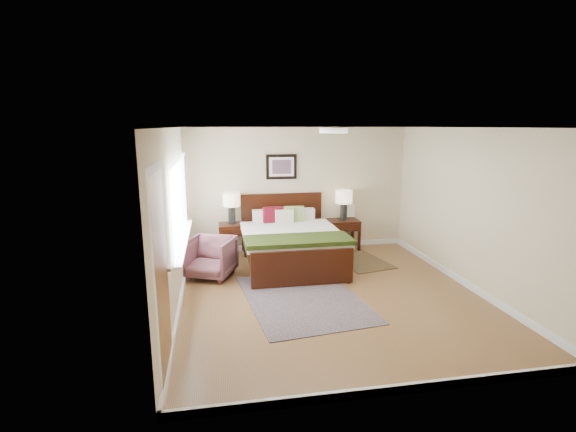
% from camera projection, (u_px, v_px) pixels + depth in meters
% --- Properties ---
extents(floor, '(5.00, 5.00, 0.00)m').
position_uv_depth(floor, '(330.00, 294.00, 6.40)').
color(floor, brown).
rests_on(floor, ground).
extents(back_wall, '(4.50, 0.04, 2.50)m').
position_uv_depth(back_wall, '(298.00, 189.00, 8.54)').
color(back_wall, '#C7B890').
rests_on(back_wall, ground).
extents(front_wall, '(4.50, 0.04, 2.50)m').
position_uv_depth(front_wall, '(408.00, 271.00, 3.73)').
color(front_wall, '#C7B890').
rests_on(front_wall, ground).
extents(left_wall, '(0.04, 5.00, 2.50)m').
position_uv_depth(left_wall, '(174.00, 220.00, 5.75)').
color(left_wall, '#C7B890').
rests_on(left_wall, ground).
extents(right_wall, '(0.04, 5.00, 2.50)m').
position_uv_depth(right_wall, '(471.00, 209.00, 6.52)').
color(right_wall, '#C7B890').
rests_on(right_wall, ground).
extents(ceiling, '(4.50, 5.00, 0.02)m').
position_uv_depth(ceiling, '(334.00, 128.00, 5.87)').
color(ceiling, white).
rests_on(ceiling, back_wall).
extents(window, '(0.11, 2.72, 1.32)m').
position_uv_depth(window, '(181.00, 202.00, 6.41)').
color(window, silver).
rests_on(window, left_wall).
extents(door, '(0.06, 1.00, 2.18)m').
position_uv_depth(door, '(162.00, 276.00, 4.11)').
color(door, silver).
rests_on(door, ground).
extents(ceil_fixture, '(0.44, 0.44, 0.08)m').
position_uv_depth(ceil_fixture, '(334.00, 130.00, 5.88)').
color(ceil_fixture, white).
rests_on(ceil_fixture, ceiling).
extents(bed, '(1.78, 2.15, 1.16)m').
position_uv_depth(bed, '(291.00, 237.00, 7.61)').
color(bed, black).
rests_on(bed, ground).
extents(wall_art, '(0.62, 0.05, 0.50)m').
position_uv_depth(wall_art, '(281.00, 167.00, 8.35)').
color(wall_art, black).
rests_on(wall_art, back_wall).
extents(nightstand_left, '(0.53, 0.48, 0.64)m').
position_uv_depth(nightstand_left, '(232.00, 230.00, 8.22)').
color(nightstand_left, black).
rests_on(nightstand_left, ground).
extents(nightstand_right, '(0.63, 0.47, 0.62)m').
position_uv_depth(nightstand_right, '(343.00, 232.00, 8.65)').
color(nightstand_right, black).
rests_on(nightstand_right, ground).
extents(lamp_left, '(0.34, 0.34, 0.61)m').
position_uv_depth(lamp_left, '(232.00, 202.00, 8.12)').
color(lamp_left, black).
rests_on(lamp_left, nightstand_left).
extents(lamp_right, '(0.34, 0.34, 0.61)m').
position_uv_depth(lamp_right, '(344.00, 199.00, 8.52)').
color(lamp_right, black).
rests_on(lamp_right, nightstand_right).
extents(armchair, '(0.97, 0.98, 0.68)m').
position_uv_depth(armchair, '(210.00, 257.00, 7.05)').
color(armchair, brown).
rests_on(armchair, ground).
extents(rug_persian, '(1.87, 2.45, 0.01)m').
position_uv_depth(rug_persian, '(303.00, 298.00, 6.22)').
color(rug_persian, '#0B1B3B').
rests_on(rug_persian, ground).
extents(rug_navy, '(1.07, 1.38, 0.01)m').
position_uv_depth(rug_navy, '(360.00, 261.00, 7.94)').
color(rug_navy, black).
rests_on(rug_navy, ground).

